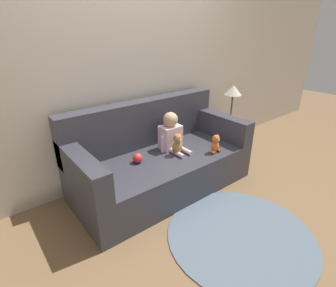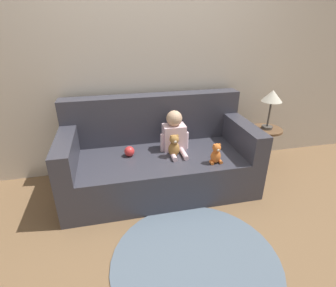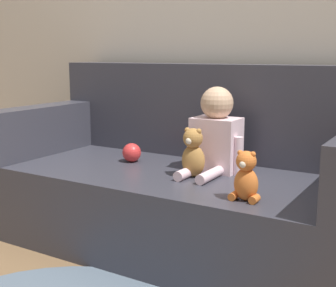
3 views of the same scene
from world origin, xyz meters
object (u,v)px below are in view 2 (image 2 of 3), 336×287
Objects in this scene: couch at (158,158)px; teddy_bear_brown at (174,146)px; side_table at (270,112)px; toy_ball at (129,151)px; person_baby at (174,133)px; plush_toy_side at (216,154)px.

couch is 8.15× the size of teddy_bear_brown.
teddy_bear_brown is 0.25× the size of side_table.
teddy_bear_brown is at bearing -50.03° from couch.
teddy_bear_brown is 0.44m from toy_ball.
person_baby is 2.06× the size of plush_toy_side.
side_table is (1.56, 0.13, 0.25)m from toy_ball.
side_table reaches higher than teddy_bear_brown.
side_table reaches higher than couch.
plush_toy_side reaches higher than toy_ball.
couch is 1.33m from side_table.
plush_toy_side is 0.21× the size of side_table.
teddy_bear_brown is (-0.04, -0.15, -0.06)m from person_baby.
teddy_bear_brown is at bearing 148.40° from plush_toy_side.
plush_toy_side is (0.31, -0.36, -0.08)m from person_baby.
toy_ball is at bearing -174.09° from person_baby.
person_baby reaches higher than plush_toy_side.
side_table is at bearing 29.49° from plush_toy_side.
teddy_bear_brown is 1.18m from side_table.
toy_ball is (-0.42, 0.10, -0.06)m from teddy_bear_brown.
toy_ball is (-0.30, -0.05, 0.13)m from couch.
couch reaches higher than toy_ball.
person_baby is at bearing 130.05° from plush_toy_side.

